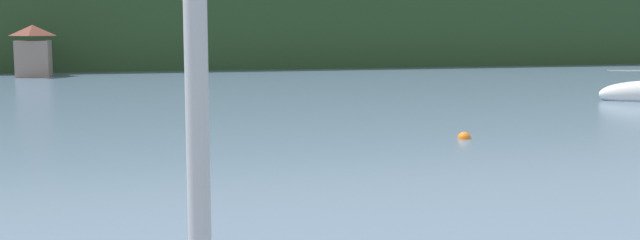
# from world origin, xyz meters

# --- Properties ---
(wooded_hillside) EXTENTS (352.00, 60.37, 26.22)m
(wooded_hillside) POSITION_xyz_m (-20.23, 136.63, 5.51)
(wooded_hillside) COLOR #264223
(wooded_hillside) RESTS_ON ground_plane
(shore_building_westcentral) EXTENTS (3.24, 5.05, 5.11)m
(shore_building_westcentral) POSITION_xyz_m (-14.36, 96.76, 2.48)
(shore_building_westcentral) COLOR gray
(shore_building_westcentral) RESTS_ON ground_plane
(mooring_buoy_near) EXTENTS (0.57, 0.57, 0.57)m
(mooring_buoy_near) POSITION_xyz_m (8.07, 46.98, 0.00)
(mooring_buoy_near) COLOR orange
(mooring_buoy_near) RESTS_ON ground_plane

